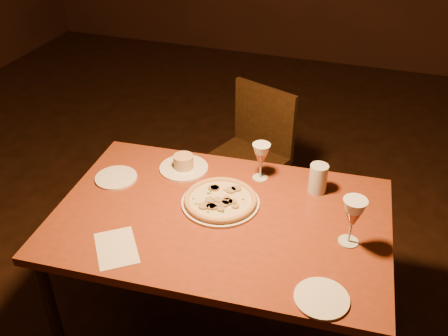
% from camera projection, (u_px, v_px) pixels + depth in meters
% --- Properties ---
extents(dining_table, '(1.32, 0.90, 0.68)m').
position_uv_depth(dining_table, '(221.00, 227.00, 1.94)').
color(dining_table, maroon).
rests_on(dining_table, floor).
extents(chair_far, '(0.50, 0.50, 0.80)m').
position_uv_depth(chair_far, '(251.00, 152.00, 2.73)').
color(chair_far, black).
rests_on(chair_far, floor).
extents(pizza_plate, '(0.31, 0.31, 0.03)m').
position_uv_depth(pizza_plate, '(220.00, 200.00, 1.96)').
color(pizza_plate, silver).
rests_on(pizza_plate, dining_table).
extents(ramekin_saucer, '(0.21, 0.21, 0.07)m').
position_uv_depth(ramekin_saucer, '(184.00, 165.00, 2.16)').
color(ramekin_saucer, silver).
rests_on(ramekin_saucer, dining_table).
extents(wine_glass_far, '(0.07, 0.07, 0.17)m').
position_uv_depth(wine_glass_far, '(261.00, 162.00, 2.07)').
color(wine_glass_far, '#AA5E46').
rests_on(wine_glass_far, dining_table).
extents(wine_glass_right, '(0.08, 0.08, 0.19)m').
position_uv_depth(wine_glass_right, '(352.00, 222.00, 1.73)').
color(wine_glass_right, '#AA5E46').
rests_on(wine_glass_right, dining_table).
extents(water_tumbler, '(0.07, 0.07, 0.12)m').
position_uv_depth(water_tumbler, '(318.00, 178.00, 2.00)').
color(water_tumbler, '#B2BAC3').
rests_on(water_tumbler, dining_table).
extents(side_plate_left, '(0.18, 0.18, 0.01)m').
position_uv_depth(side_plate_left, '(116.00, 178.00, 2.11)').
color(side_plate_left, silver).
rests_on(side_plate_left, dining_table).
extents(side_plate_near, '(0.17, 0.17, 0.01)m').
position_uv_depth(side_plate_near, '(322.00, 298.00, 1.56)').
color(side_plate_near, silver).
rests_on(side_plate_near, dining_table).
extents(menu_card, '(0.23, 0.24, 0.00)m').
position_uv_depth(menu_card, '(116.00, 248.00, 1.75)').
color(menu_card, beige).
rests_on(menu_card, dining_table).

